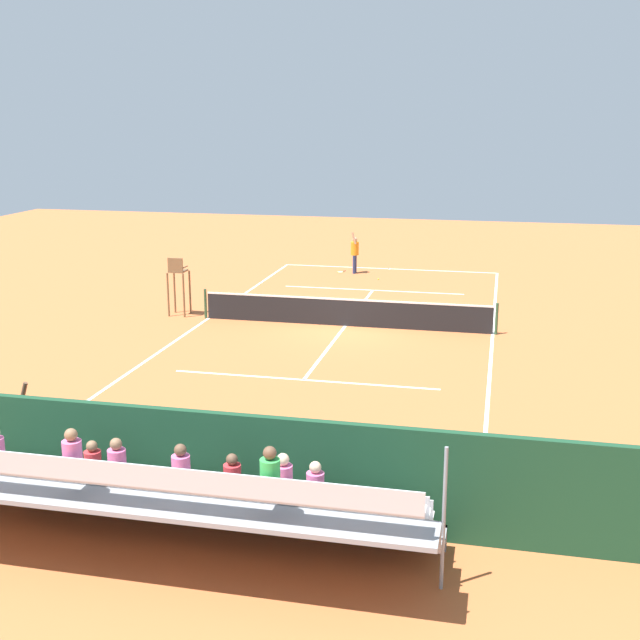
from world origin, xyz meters
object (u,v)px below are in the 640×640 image
at_px(equipment_bag, 223,491).
at_px(tennis_player, 355,251).
at_px(courtside_bench, 324,480).
at_px(line_judge, 20,429).
at_px(umpire_chair, 178,280).
at_px(bleacher_stand, 171,499).
at_px(tennis_racket, 341,272).
at_px(tennis_net, 345,312).
at_px(tennis_ball_near, 378,279).

height_order(equipment_bag, tennis_player, tennis_player).
relative_size(courtside_bench, line_judge, 0.93).
height_order(tennis_player, line_judge, same).
bearing_deg(umpire_chair, equipment_bag, 115.23).
bearing_deg(bleacher_stand, umpire_chair, -68.23).
bearing_deg(tennis_racket, equipment_bag, 95.69).
height_order(tennis_net, umpire_chair, umpire_chair).
distance_m(equipment_bag, tennis_player, 23.05).
distance_m(bleacher_stand, umpire_chair, 16.76).
relative_size(bleacher_stand, line_judge, 4.70).
xyz_separation_m(equipment_bag, tennis_player, (1.63, -22.98, 0.84)).
distance_m(bleacher_stand, line_judge, 4.60).
height_order(bleacher_stand, umpire_chair, bleacher_stand).
xyz_separation_m(tennis_net, courtside_bench, (-2.15, 13.27, 0.06)).
xyz_separation_m(umpire_chair, courtside_bench, (-8.35, 13.48, -0.76)).
height_order(tennis_net, equipment_bag, tennis_net).
xyz_separation_m(tennis_racket, line_judge, (1.99, 22.91, 1.00)).
xyz_separation_m(tennis_player, tennis_racket, (0.67, -0.08, -1.00)).
distance_m(courtside_bench, line_judge, 6.24).
relative_size(umpire_chair, equipment_bag, 2.38).
bearing_deg(umpire_chair, bleacher_stand, 111.77).
xyz_separation_m(tennis_net, tennis_player, (1.41, -9.58, 0.51)).
relative_size(tennis_player, tennis_ball_near, 29.18).
bearing_deg(umpire_chair, tennis_net, 178.05).
distance_m(bleacher_stand, courtside_bench, 3.01).
bearing_deg(umpire_chair, line_judge, 98.98).
distance_m(umpire_chair, tennis_player, 10.52).
relative_size(umpire_chair, tennis_player, 1.11).
distance_m(equipment_bag, tennis_racket, 23.17).
bearing_deg(umpire_chair, courtside_bench, 121.78).
bearing_deg(tennis_racket, line_judge, 85.03).
bearing_deg(tennis_ball_near, tennis_net, 90.77).
bearing_deg(tennis_player, tennis_ball_near, 135.16).
bearing_deg(equipment_bag, tennis_racket, -84.31).
xyz_separation_m(courtside_bench, tennis_player, (3.57, -22.85, 0.46)).
distance_m(bleacher_stand, tennis_ball_near, 23.65).
bearing_deg(line_judge, tennis_net, -107.08).
height_order(bleacher_stand, equipment_bag, bleacher_stand).
bearing_deg(courtside_bench, tennis_player, -81.12).
height_order(umpire_chair, tennis_racket, umpire_chair).
xyz_separation_m(courtside_bench, equipment_bag, (1.94, 0.13, -0.38)).
relative_size(tennis_net, bleacher_stand, 1.14).
relative_size(tennis_player, tennis_racket, 3.32).
xyz_separation_m(courtside_bench, tennis_racket, (4.24, -22.93, -0.54)).
bearing_deg(line_judge, umpire_chair, -81.02).
distance_m(tennis_net, bleacher_stand, 15.36).
bearing_deg(tennis_player, equipment_bag, 94.05).
bearing_deg(tennis_ball_near, tennis_player, -44.84).
xyz_separation_m(equipment_bag, line_judge, (4.29, -0.15, 0.84)).
relative_size(umpire_chair, line_judge, 1.11).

